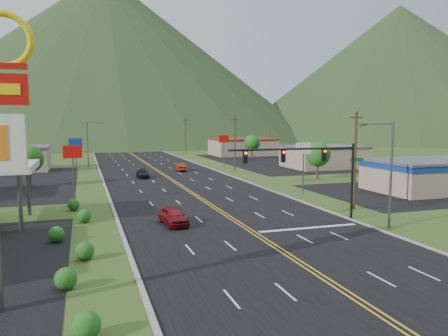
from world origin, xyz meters
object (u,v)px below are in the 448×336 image
object	(u,v)px
traffic_signal	(314,163)
streetlight_west	(89,141)
car_dark_mid	(143,174)
car_red_near	(173,216)
car_red_far	(181,167)
streetlight_east	(388,167)

from	to	relation	value
traffic_signal	streetlight_west	distance (m)	58.88
streetlight_west	car_dark_mid	distance (m)	22.10
car_red_near	car_dark_mid	world-z (taller)	car_red_near
streetlight_west	car_red_far	bearing A→B (deg)	-39.00
streetlight_east	car_dark_mid	xyz separation A→B (m)	(-15.12, 39.80, -4.53)
car_dark_mid	car_red_far	world-z (taller)	car_red_far
car_red_near	car_dark_mid	distance (m)	33.13
traffic_signal	car_red_near	world-z (taller)	traffic_signal
traffic_signal	car_red_far	world-z (taller)	traffic_signal
traffic_signal	car_red_far	size ratio (longest dim) A/B	3.05
traffic_signal	car_dark_mid	bearing A→B (deg)	106.23
streetlight_east	traffic_signal	bearing A→B (deg)	139.61
traffic_signal	streetlight_east	world-z (taller)	streetlight_east
streetlight_east	streetlight_west	xyz separation A→B (m)	(-22.86, 60.00, 0.00)
streetlight_east	car_red_near	distance (m)	18.63
car_red_near	car_dark_mid	xyz separation A→B (m)	(1.68, 33.09, -0.12)
traffic_signal	car_red_near	distance (m)	13.22
car_dark_mid	car_red_far	distance (m)	10.91
car_red_far	traffic_signal	bearing A→B (deg)	98.36
traffic_signal	car_dark_mid	distance (m)	37.58
streetlight_west	streetlight_east	bearing A→B (deg)	-69.14
streetlight_east	streetlight_west	bearing A→B (deg)	110.86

